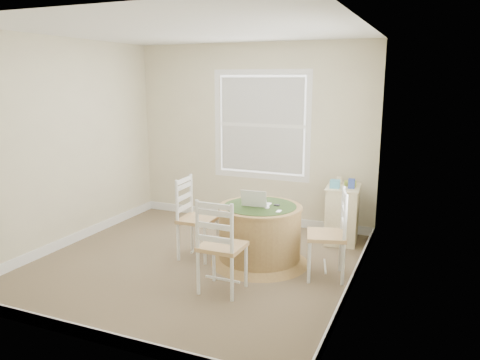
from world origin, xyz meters
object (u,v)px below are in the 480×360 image
at_px(round_table, 260,232).
at_px(laptop, 256,203).
at_px(chair_near, 222,246).
at_px(chair_right, 326,235).
at_px(corner_chest, 342,214).
at_px(chair_left, 198,219).

height_order(round_table, laptop, laptop).
relative_size(round_table, laptop, 3.65).
distance_m(chair_near, chair_right, 1.15).
xyz_separation_m(round_table, chair_near, (-0.08, -0.84, 0.10)).
distance_m(chair_right, laptop, 0.88).
relative_size(laptop, corner_chest, 0.42).
bearing_deg(chair_near, chair_left, -47.15).
height_order(round_table, chair_near, chair_near).
xyz_separation_m(chair_right, corner_chest, (-0.06, 1.20, -0.10)).
distance_m(round_table, laptop, 0.34).
bearing_deg(chair_right, chair_near, -64.95).
distance_m(chair_near, laptop, 0.87).
bearing_deg(chair_near, corner_chest, -112.50).
xyz_separation_m(chair_near, chair_right, (0.88, 0.74, 0.00)).
bearing_deg(corner_chest, chair_near, -118.06).
bearing_deg(chair_left, chair_near, -139.91).
height_order(chair_left, laptop, chair_left).
bearing_deg(chair_right, round_table, -112.30).
relative_size(chair_left, chair_near, 1.00).
height_order(laptop, corner_chest, laptop).
xyz_separation_m(chair_left, laptop, (0.69, 0.12, 0.24)).
bearing_deg(round_table, chair_right, -7.83).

